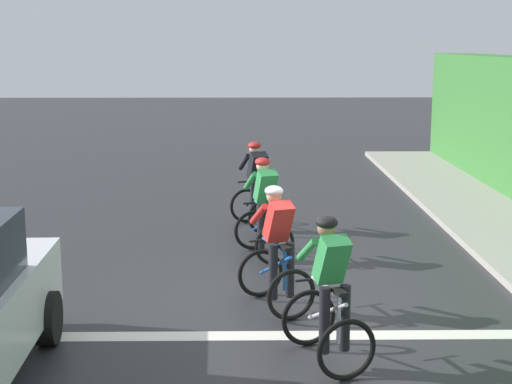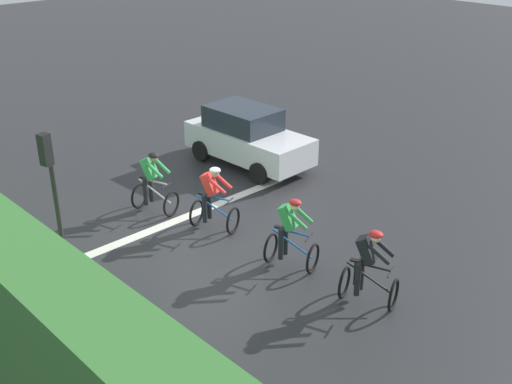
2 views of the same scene
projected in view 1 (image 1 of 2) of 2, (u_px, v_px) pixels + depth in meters
name	position (u px, v px, depth m)	size (l,w,h in m)	color
ground_plane	(290.00, 306.00, 10.50)	(80.00, 80.00, 0.00)	#28282B
road_marking_stop_line	(295.00, 335.00, 9.44)	(7.00, 0.30, 0.01)	silver
cyclist_lead	(256.00, 188.00, 14.71)	(1.01, 1.25, 1.66)	black
cyclist_second	(264.00, 211.00, 12.71)	(1.00, 1.24, 1.66)	black
cyclist_mid	(277.00, 251.00, 10.25)	(1.03, 1.25, 1.66)	black
cyclist_fourth	(329.00, 295.00, 8.48)	(0.98, 1.24, 1.66)	black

